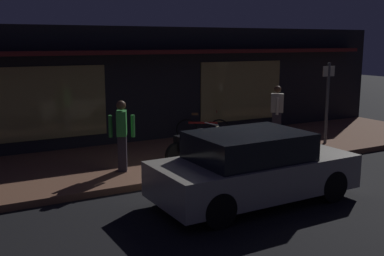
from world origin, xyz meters
TOP-DOWN VIEW (x-y plane):
  - ground_plane at (0.00, 0.00)m, footprint 60.00×60.00m
  - sidewalk_slab at (0.00, 3.00)m, footprint 18.00×4.00m
  - storefront_building at (0.00, 6.39)m, footprint 18.00×3.30m
  - motorcycle at (-0.32, 1.87)m, footprint 1.70×0.55m
  - bicycle_parked at (1.22, 4.18)m, footprint 1.45×0.87m
  - person_photographer at (-2.15, 2.13)m, footprint 0.59×0.44m
  - person_bystander at (3.31, 3.22)m, footprint 0.45×0.53m
  - sign_post at (4.24, 2.06)m, footprint 0.44×0.09m
  - parked_car_near at (-0.49, -0.74)m, footprint 4.13×1.84m

SIDE VIEW (x-z plane):
  - ground_plane at x=0.00m, z-range 0.00..0.00m
  - sidewalk_slab at x=0.00m, z-range 0.00..0.15m
  - bicycle_parked at x=1.22m, z-range 0.05..0.96m
  - motorcycle at x=-0.32m, z-range 0.16..1.13m
  - parked_car_near at x=-0.49m, z-range -0.01..1.41m
  - person_photographer at x=-2.15m, z-range 0.19..1.86m
  - person_bystander at x=3.31m, z-range 0.19..1.86m
  - sign_post at x=4.24m, z-range 0.31..2.71m
  - storefront_building at x=0.00m, z-range 0.00..3.60m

